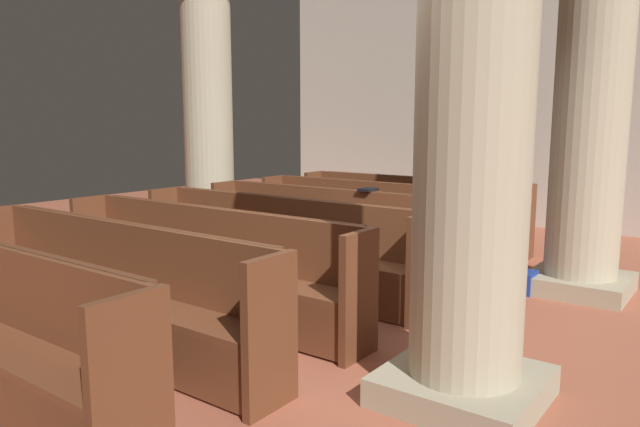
% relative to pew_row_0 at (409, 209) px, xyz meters
% --- Properties ---
extents(ground_plane, '(19.20, 19.20, 0.00)m').
position_rel_pew_row_0_xyz_m(ground_plane, '(1.10, -3.53, -0.50)').
color(ground_plane, '#AD5B42').
extents(back_wall, '(10.00, 0.16, 4.50)m').
position_rel_pew_row_0_xyz_m(back_wall, '(1.10, 2.55, 1.75)').
color(back_wall, beige).
rests_on(back_wall, ground).
extents(pew_row_0, '(3.37, 0.46, 0.94)m').
position_rel_pew_row_0_xyz_m(pew_row_0, '(0.00, 0.00, 0.00)').
color(pew_row_0, brown).
rests_on(pew_row_0, ground).
extents(pew_row_1, '(3.37, 0.46, 0.94)m').
position_rel_pew_row_0_xyz_m(pew_row_1, '(0.00, -0.96, 0.00)').
color(pew_row_1, brown).
rests_on(pew_row_1, ground).
extents(pew_row_2, '(3.37, 0.47, 0.94)m').
position_rel_pew_row_0_xyz_m(pew_row_2, '(0.00, -1.93, 0.00)').
color(pew_row_2, brown).
rests_on(pew_row_2, ground).
extents(pew_row_3, '(3.37, 0.46, 0.94)m').
position_rel_pew_row_0_xyz_m(pew_row_3, '(0.00, -2.89, 0.00)').
color(pew_row_3, brown).
rests_on(pew_row_3, ground).
extents(pew_row_4, '(3.37, 0.46, 0.94)m').
position_rel_pew_row_0_xyz_m(pew_row_4, '(0.00, -3.85, 0.00)').
color(pew_row_4, brown).
rests_on(pew_row_4, ground).
extents(pew_row_5, '(3.37, 0.47, 0.94)m').
position_rel_pew_row_0_xyz_m(pew_row_5, '(0.00, -4.81, 0.00)').
color(pew_row_5, brown).
rests_on(pew_row_5, ground).
extents(pillar_aisle_side, '(1.01, 1.01, 3.83)m').
position_rel_pew_row_0_xyz_m(pillar_aisle_side, '(2.52, -1.11, 1.49)').
color(pillar_aisle_side, tan).
rests_on(pillar_aisle_side, ground).
extents(pillar_far_side, '(1.01, 1.01, 3.83)m').
position_rel_pew_row_0_xyz_m(pillar_far_side, '(-2.47, -1.46, 1.49)').
color(pillar_far_side, tan).
rests_on(pillar_far_side, ground).
extents(pillar_aisle_rear, '(0.99, 0.99, 3.83)m').
position_rel_pew_row_0_xyz_m(pillar_aisle_rear, '(2.52, -4.04, 1.49)').
color(pillar_aisle_rear, tan).
rests_on(pillar_aisle_rear, ground).
extents(lectern, '(0.48, 0.45, 1.08)m').
position_rel_pew_row_0_xyz_m(lectern, '(0.85, 0.97, -0.05)').
color(lectern, '#562B1A').
rests_on(lectern, ground).
extents(hymn_book, '(0.16, 0.22, 0.03)m').
position_rel_pew_row_0_xyz_m(hymn_book, '(0.39, -1.74, 0.46)').
color(hymn_book, black).
rests_on(hymn_book, pew_row_2).
extents(kneeler_box_blue, '(0.43, 0.28, 0.22)m').
position_rel_pew_row_0_xyz_m(kneeler_box_blue, '(1.97, -1.46, -0.39)').
color(kneeler_box_blue, navy).
rests_on(kneeler_box_blue, ground).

